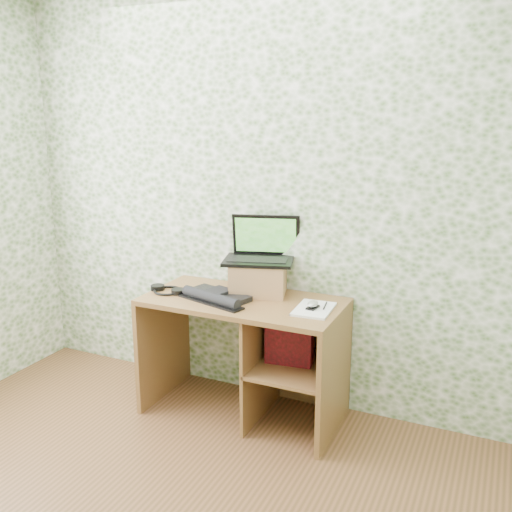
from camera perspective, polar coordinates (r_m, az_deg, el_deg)
The scene contains 10 objects.
wall_back at distance 3.58m, azimuth 0.81°, elevation 5.50°, with size 3.50×3.50×0.00m, color white.
desk at distance 3.52m, azimuth 0.08°, elevation -8.52°, with size 1.20×0.60×0.75m.
riser at distance 3.52m, azimuth 0.24°, elevation -2.20°, with size 0.33×0.28×0.20m, color #A5784A.
laptop at distance 3.51m, azimuth 0.55°, elevation 0.58°, with size 0.48×0.41×0.28m.
keyboard at distance 3.43m, azimuth -4.06°, elevation -4.03°, with size 0.47×0.35×0.06m.
headphones at distance 3.61m, azimuth -8.81°, elevation -3.39°, with size 0.25×0.20×0.03m.
notepad at distance 3.26m, azimuth 5.80°, elevation -5.31°, with size 0.20×0.28×0.01m, color white.
mouse at distance 3.25m, azimuth 5.69°, elevation -4.95°, with size 0.06×0.09×0.03m, color silver.
pen at distance 3.30m, azimuth 6.92°, elevation -4.95°, with size 0.01×0.01×0.13m, color black.
red_box at distance 3.39m, azimuth 3.35°, elevation -8.11°, with size 0.28×0.09×0.33m, color maroon.
Camera 1 is at (1.42, -1.49, 1.85)m, focal length 40.00 mm.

